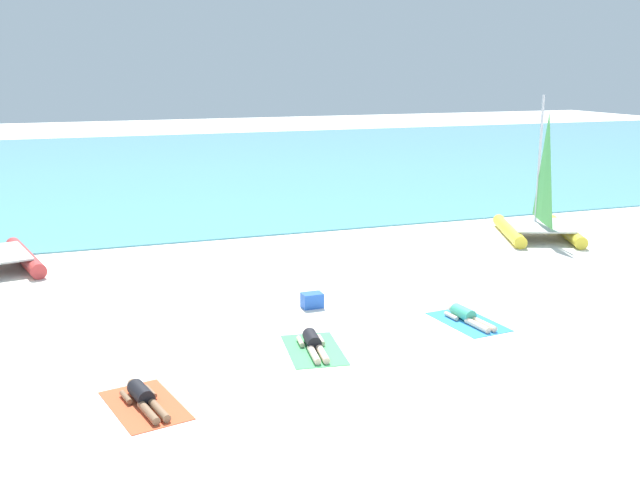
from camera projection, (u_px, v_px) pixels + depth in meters
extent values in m
plane|color=white|center=(267.00, 242.00, 24.86)|extent=(120.00, 120.00, 0.00)
cube|color=#5BB2C1|center=(169.00, 165.00, 43.93)|extent=(120.00, 40.00, 0.05)
cylinder|color=yellow|center=(509.00, 231.00, 25.63)|extent=(1.80, 3.57, 0.42)
cylinder|color=yellow|center=(566.00, 231.00, 25.56)|extent=(1.80, 3.57, 0.42)
cube|color=silver|center=(539.00, 225.00, 25.37)|extent=(2.68, 2.92, 0.05)
cylinder|color=silver|center=(539.00, 160.00, 25.39)|extent=(0.09, 0.09, 4.39)
pyramid|color=#4CA54C|center=(546.00, 167.00, 24.57)|extent=(0.79, 1.80, 3.69)
cylinder|color=#CC3838|center=(25.00, 257.00, 22.05)|extent=(1.22, 3.88, 0.44)
cube|color=#EA5933|center=(145.00, 405.00, 12.89)|extent=(1.46, 2.08, 0.01)
cylinder|color=black|center=(141.00, 393.00, 13.02)|extent=(0.42, 0.67, 0.30)
sphere|color=#8C6647|center=(133.00, 385.00, 13.36)|extent=(0.22, 0.22, 0.22)
cylinder|color=#8C6647|center=(149.00, 413.00, 12.45)|extent=(0.30, 0.79, 0.14)
cylinder|color=#8C6647|center=(159.00, 410.00, 12.55)|extent=(0.30, 0.79, 0.14)
cylinder|color=#8C6647|center=(126.00, 397.00, 13.05)|extent=(0.19, 0.46, 0.10)
cylinder|color=#8C6647|center=(150.00, 392.00, 13.28)|extent=(0.19, 0.46, 0.10)
cube|color=#4CB266|center=(314.00, 350.00, 15.42)|extent=(1.36, 2.04, 0.01)
cylinder|color=black|center=(312.00, 339.00, 15.57)|extent=(0.39, 0.66, 0.30)
sphere|color=beige|center=(308.00, 333.00, 15.96)|extent=(0.22, 0.22, 0.22)
cylinder|color=beige|center=(314.00, 355.00, 14.95)|extent=(0.25, 0.79, 0.14)
cylinder|color=beige|center=(323.00, 354.00, 14.99)|extent=(0.25, 0.79, 0.14)
cylinder|color=beige|center=(300.00, 341.00, 15.70)|extent=(0.16, 0.46, 0.10)
cylinder|color=beige|center=(321.00, 340.00, 15.79)|extent=(0.16, 0.46, 0.10)
cube|color=#338CD8|center=(468.00, 322.00, 17.10)|extent=(1.28, 2.00, 0.01)
cylinder|color=#3FB28C|center=(463.00, 313.00, 17.24)|extent=(0.36, 0.65, 0.30)
sphere|color=beige|center=(453.00, 308.00, 17.60)|extent=(0.22, 0.22, 0.22)
cylinder|color=beige|center=(477.00, 325.00, 16.65)|extent=(0.22, 0.79, 0.14)
cylinder|color=beige|center=(484.00, 324.00, 16.72)|extent=(0.22, 0.79, 0.14)
cylinder|color=beige|center=(451.00, 316.00, 17.30)|extent=(0.14, 0.46, 0.10)
cylinder|color=beige|center=(467.00, 313.00, 17.49)|extent=(0.14, 0.46, 0.10)
cube|color=blue|center=(312.00, 300.00, 18.11)|extent=(0.50, 0.36, 0.36)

